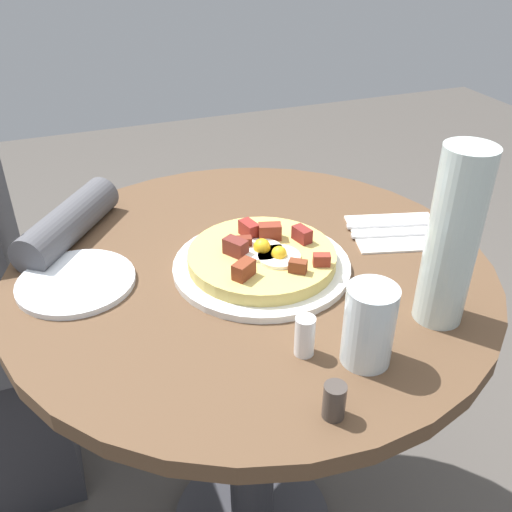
% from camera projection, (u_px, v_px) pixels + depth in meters
% --- Properties ---
extents(dining_table, '(0.83, 0.83, 0.75)m').
position_uv_depth(dining_table, '(251.00, 343.00, 1.06)').
color(dining_table, brown).
rests_on(dining_table, ground_plane).
extents(pizza_plate, '(0.30, 0.30, 0.01)m').
position_uv_depth(pizza_plate, '(262.00, 266.00, 0.95)').
color(pizza_plate, white).
rests_on(pizza_plate, dining_table).
extents(breakfast_pizza, '(0.25, 0.25, 0.05)m').
position_uv_depth(breakfast_pizza, '(262.00, 256.00, 0.94)').
color(breakfast_pizza, tan).
rests_on(breakfast_pizza, pizza_plate).
extents(bread_plate, '(0.19, 0.19, 0.01)m').
position_uv_depth(bread_plate, '(76.00, 282.00, 0.91)').
color(bread_plate, white).
rests_on(bread_plate, dining_table).
extents(napkin, '(0.18, 0.20, 0.00)m').
position_uv_depth(napkin, '(396.00, 231.00, 1.06)').
color(napkin, white).
rests_on(napkin, dining_table).
extents(fork, '(0.06, 0.18, 0.00)m').
position_uv_depth(fork, '(393.00, 225.00, 1.07)').
color(fork, silver).
rests_on(fork, napkin).
extents(knife, '(0.06, 0.18, 0.00)m').
position_uv_depth(knife, '(399.00, 234.00, 1.04)').
color(knife, silver).
rests_on(knife, napkin).
extents(water_glass, '(0.07, 0.07, 0.12)m').
position_uv_depth(water_glass, '(369.00, 325.00, 0.73)').
color(water_glass, silver).
rests_on(water_glass, dining_table).
extents(water_bottle, '(0.07, 0.07, 0.27)m').
position_uv_depth(water_bottle, '(453.00, 239.00, 0.77)').
color(water_bottle, silver).
rests_on(water_bottle, dining_table).
extents(salt_shaker, '(0.03, 0.03, 0.06)m').
position_uv_depth(salt_shaker, '(305.00, 336.00, 0.76)').
color(salt_shaker, white).
rests_on(salt_shaker, dining_table).
extents(pepper_shaker, '(0.03, 0.03, 0.05)m').
position_uv_depth(pepper_shaker, '(334.00, 401.00, 0.67)').
color(pepper_shaker, '#3F3833').
rests_on(pepper_shaker, dining_table).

